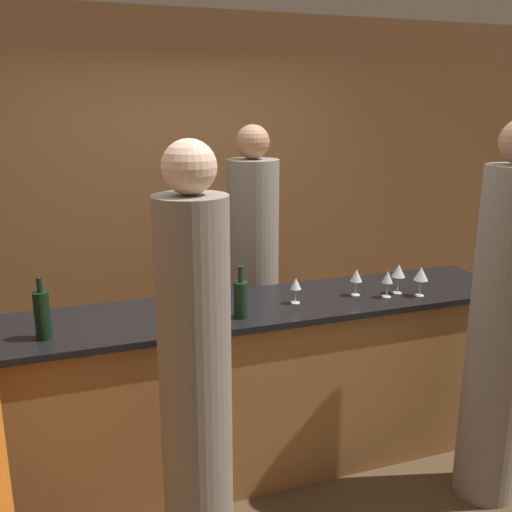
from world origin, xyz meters
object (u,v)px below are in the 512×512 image
bartender (253,280)px  wine_bottle_0 (42,314)px  wine_bottle_1 (241,299)px  guest_0 (501,330)px  guest_2 (196,392)px

bartender → wine_bottle_0: bearing=32.3°
wine_bottle_0 → wine_bottle_1: bearing=-2.6°
guest_0 → wine_bottle_0: guest_0 is taller
guest_2 → wine_bottle_0: (-0.58, 0.60, 0.20)m
guest_0 → wine_bottle_1: guest_0 is taller
bartender → guest_2: (-0.75, -1.44, 0.01)m
bartender → wine_bottle_1: (-0.37, -0.89, 0.20)m
bartender → wine_bottle_0: (-1.33, -0.84, 0.21)m
guest_2 → wine_bottle_1: 0.70m
guest_2 → wine_bottle_0: guest_2 is taller
bartender → wine_bottle_1: bartender is taller
wine_bottle_0 → wine_bottle_1: wine_bottle_0 is taller
guest_2 → wine_bottle_0: bearing=134.3°
wine_bottle_0 → wine_bottle_1: (0.96, -0.04, -0.02)m
wine_bottle_0 → wine_bottle_1: 0.96m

